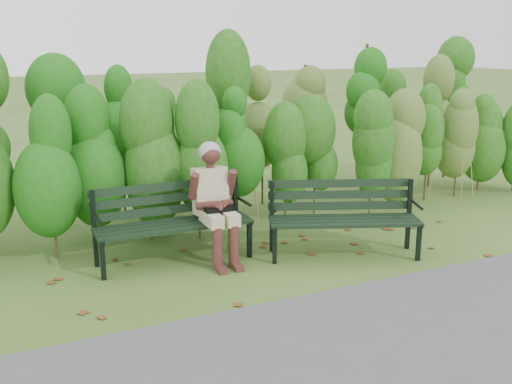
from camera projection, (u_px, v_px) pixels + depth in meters
name	position (u px, v px, depth m)	size (l,w,h in m)	color
ground	(269.00, 264.00, 6.72)	(80.00, 80.00, 0.00)	#415C24
footpath	(392.00, 353.00, 4.79)	(60.00, 2.50, 0.01)	#474749
hedge_band	(208.00, 131.00, 8.04)	(11.04, 1.67, 2.42)	#47381E
leaf_litter	(235.00, 270.00, 6.51)	(5.68, 2.27, 0.01)	brown
bench_left	(171.00, 216.00, 6.73)	(1.75, 0.60, 0.87)	black
bench_right	(343.00, 212.00, 6.93)	(1.80, 1.16, 0.86)	black
seated_woman	(214.00, 196.00, 6.70)	(0.54, 0.80, 1.34)	beige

